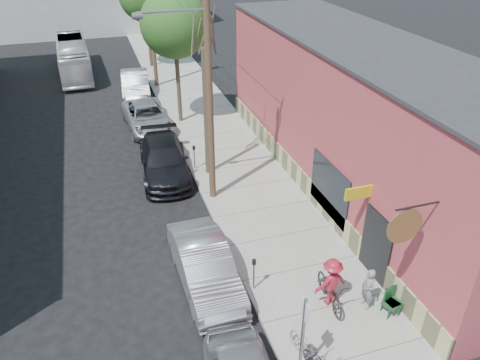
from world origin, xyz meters
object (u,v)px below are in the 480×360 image
object	(u,v)px
car_3	(147,117)
parking_meter_far	(194,154)
tree_bare	(206,114)
car_4	(135,85)
car_1	(205,266)
utility_pole_near	(208,82)
parked_bike_b	(311,352)
parking_meter_near	(254,269)
patio_chair_a	(391,303)
patron_grey	(368,289)
bus	(73,58)
car_2	(164,160)
tree_leafy_mid	(174,24)
cyclist	(331,282)
sign_post	(303,331)
patio_chair_b	(393,302)

from	to	relation	value
car_3	parking_meter_far	bearing A→B (deg)	-80.16
tree_bare	car_4	xyz separation A→B (m)	(-2.00, 12.14, -2.32)
car_1	car_3	xyz separation A→B (m)	(0.00, 13.92, -0.07)
utility_pole_near	car_4	xyz separation A→B (m)	(-1.59, 14.33, -4.56)
parked_bike_b	parking_meter_near	bearing A→B (deg)	87.01
parking_meter_far	tree_bare	xyz separation A→B (m)	(0.55, -0.52, 2.18)
patio_chair_a	patron_grey	size ratio (longest dim) A/B	0.59
parked_bike_b	bus	bearing A→B (deg)	89.37
patio_chair_a	car_3	xyz separation A→B (m)	(-5.18, 17.19, 0.13)
car_4	bus	size ratio (longest dim) A/B	0.55
car_2	car_3	xyz separation A→B (m)	(0.00, 5.81, -0.06)
patio_chair_a	car_2	bearing A→B (deg)	93.47
tree_leafy_mid	cyclist	size ratio (longest dim) A/B	4.37
sign_post	car_2	distance (m)	12.66
sign_post	cyclist	size ratio (longest dim) A/B	1.62
patio_chair_b	patron_grey	world-z (taller)	patron_grey
car_4	cyclist	bearing A→B (deg)	-75.84
tree_leafy_mid	patio_chair_b	size ratio (longest dim) A/B	8.59
patio_chair_b	cyclist	bearing A→B (deg)	140.66
sign_post	car_1	distance (m)	4.79
cyclist	car_3	xyz separation A→B (m)	(-3.59, 16.14, -0.29)
parking_meter_near	car_1	xyz separation A→B (m)	(-1.45, 0.87, -0.19)
parking_meter_far	bus	xyz separation A→B (m)	(-5.36, 18.05, 0.30)
sign_post	tree_leafy_mid	size ratio (longest dim) A/B	0.37
patio_chair_b	car_3	distance (m)	17.93
tree_bare	cyclist	bearing A→B (deg)	-80.65
patron_grey	sign_post	bearing A→B (deg)	-63.80
utility_pole_near	cyclist	bearing A→B (deg)	-75.01
utility_pole_near	car_4	distance (m)	15.12
patio_chair_a	bus	distance (m)	30.66
patio_chair_a	utility_pole_near	bearing A→B (deg)	91.84
patio_chair_a	car_4	bearing A→B (deg)	81.76
tree_leafy_mid	car_1	distance (m)	15.13
cyclist	car_2	xyz separation A→B (m)	(-3.59, 10.32, -0.23)
sign_post	patio_chair_a	size ratio (longest dim) A/B	3.18
sign_post	parking_meter_near	size ratio (longest dim) A/B	2.26
utility_pole_near	car_1	xyz separation A→B (m)	(-1.59, -5.25, -4.61)
utility_pole_near	car_2	world-z (taller)	utility_pole_near
parked_bike_b	car_4	world-z (taller)	car_4
parking_meter_far	patio_chair_b	xyz separation A→B (m)	(3.83, -11.17, -0.39)
parking_meter_near	patio_chair_b	size ratio (longest dim) A/B	1.41
parking_meter_near	utility_pole_near	distance (m)	7.55
patio_chair_b	car_4	world-z (taller)	car_4
sign_post	patio_chair_b	xyz separation A→B (m)	(3.73, 1.20, -1.24)
parked_bike_b	patio_chair_a	bearing A→B (deg)	4.87
patio_chair_a	parking_meter_near	bearing A→B (deg)	126.27
parked_bike_b	tree_leafy_mid	bearing A→B (deg)	78.25
patio_chair_b	patron_grey	distance (m)	0.86
parking_meter_far	tree_bare	size ratio (longest dim) A/B	0.21
patio_chair_b	utility_pole_near	bearing A→B (deg)	104.79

